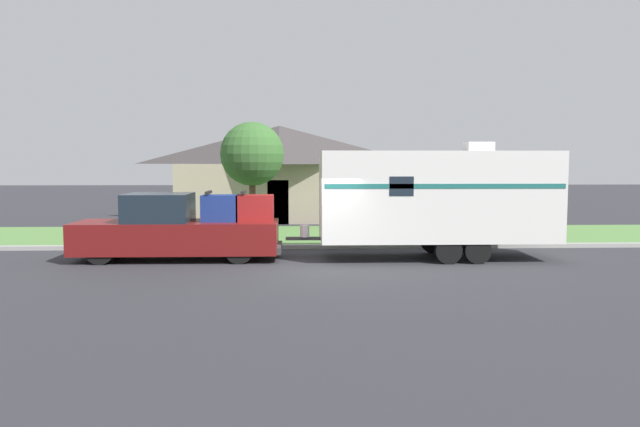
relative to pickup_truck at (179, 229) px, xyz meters
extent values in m
plane|color=#2D2D33|center=(4.15, -1.51, -0.93)|extent=(120.00, 120.00, 0.00)
cube|color=#999993|center=(4.15, 2.24, -0.86)|extent=(80.00, 0.30, 0.14)
cube|color=#568442|center=(4.15, 5.89, -0.91)|extent=(80.00, 7.00, 0.03)
cube|color=gray|center=(2.67, 13.64, 0.50)|extent=(9.83, 6.44, 2.85)
pyramid|color=#3D3838|center=(2.67, 13.64, 2.91)|extent=(10.62, 6.96, 1.96)
cube|color=#4C3828|center=(2.67, 10.45, 0.12)|extent=(1.00, 0.06, 2.10)
cylinder|color=black|center=(-2.15, -0.81, -0.50)|extent=(0.85, 0.28, 0.85)
cylinder|color=black|center=(-2.15, 0.81, -0.50)|extent=(0.85, 0.28, 0.85)
cylinder|color=black|center=(1.88, -0.81, -0.50)|extent=(0.85, 0.28, 0.85)
cylinder|color=black|center=(1.88, 0.81, -0.50)|extent=(0.85, 0.28, 0.85)
cube|color=maroon|center=(-1.27, 0.00, -0.22)|extent=(3.70, 1.99, 0.94)
cube|color=#19232D|center=(-0.61, 0.00, 0.67)|extent=(1.92, 1.83, 0.85)
cube|color=maroon|center=(1.78, 0.00, -0.22)|extent=(2.40, 1.99, 0.94)
cube|color=#333333|center=(3.04, 0.00, -0.57)|extent=(0.12, 1.79, 0.20)
cube|color=navy|center=(1.25, 0.00, 0.65)|extent=(1.10, 0.83, 0.80)
cube|color=black|center=(0.89, 0.00, 1.13)|extent=(0.10, 0.92, 0.08)
cube|color=maroon|center=(2.30, 0.00, 0.65)|extent=(1.10, 0.83, 0.80)
cube|color=black|center=(1.95, 0.00, 1.13)|extent=(0.10, 0.92, 0.08)
cylinder|color=black|center=(8.00, -1.08, -0.53)|extent=(0.78, 0.22, 0.78)
cylinder|color=black|center=(8.00, 1.08, -0.53)|extent=(0.78, 0.22, 0.78)
cylinder|color=black|center=(8.86, -1.08, -0.53)|extent=(0.78, 0.22, 0.78)
cylinder|color=black|center=(8.86, 1.08, -0.53)|extent=(0.78, 0.22, 0.78)
cube|color=silver|center=(7.86, 0.00, 1.01)|extent=(7.13, 2.44, 2.72)
cube|color=#1E6660|center=(7.86, -1.23, 1.35)|extent=(6.99, 0.01, 0.14)
cube|color=#383838|center=(3.76, 0.00, -0.29)|extent=(1.07, 0.12, 0.10)
cylinder|color=silver|center=(3.81, 0.00, -0.06)|extent=(0.28, 0.28, 0.36)
cube|color=silver|center=(9.14, 0.00, 2.51)|extent=(0.80, 0.68, 0.28)
cube|color=#19232D|center=(6.57, -1.23, 1.35)|extent=(0.70, 0.01, 0.56)
cylinder|color=brown|center=(6.86, 3.26, -0.35)|extent=(0.09, 0.09, 1.16)
cube|color=silver|center=(6.86, 3.26, 0.34)|extent=(0.48, 0.20, 0.22)
cylinder|color=brown|center=(1.93, 3.99, 0.26)|extent=(0.24, 0.24, 2.38)
sphere|color=#38662D|center=(1.93, 3.99, 2.33)|extent=(2.34, 2.34, 2.34)
camera|label=1|loc=(3.60, -18.96, 2.09)|focal=35.00mm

